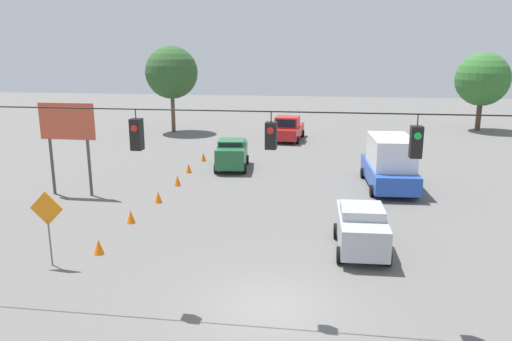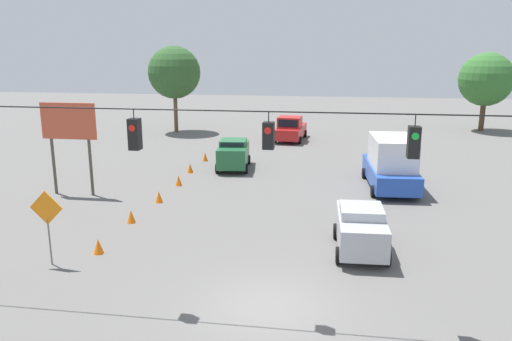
{
  "view_description": "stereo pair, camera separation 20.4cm",
  "coord_description": "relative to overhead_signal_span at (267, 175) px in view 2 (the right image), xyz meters",
  "views": [
    {
      "loc": [
        -1.56,
        13.99,
        7.82
      ],
      "look_at": [
        1.5,
        -7.34,
        2.52
      ],
      "focal_mm": 35.0,
      "sensor_mm": 36.0,
      "label": 1
    },
    {
      "loc": [
        -1.76,
        13.96,
        7.82
      ],
      "look_at": [
        1.5,
        -7.34,
        2.52
      ],
      "focal_mm": 35.0,
      "sensor_mm": 36.0,
      "label": 2
    }
  ],
  "objects": [
    {
      "name": "pickup_truck_red_withflow_deep",
      "position": [
        1.72,
        -28.89,
        -3.26
      ],
      "size": [
        2.61,
        5.34,
        2.12
      ],
      "color": "red",
      "rests_on": "ground_plane"
    },
    {
      "name": "traffic_cone_third",
      "position": [
        6.95,
        -9.89,
        -3.93
      ],
      "size": [
        0.4,
        0.4,
        0.61
      ],
      "primitive_type": "cone",
      "color": "orange",
      "rests_on": "ground_plane"
    },
    {
      "name": "traffic_cone_second",
      "position": [
        7.17,
        -6.72,
        -3.93
      ],
      "size": [
        0.4,
        0.4,
        0.61
      ],
      "primitive_type": "cone",
      "color": "orange",
      "rests_on": "ground_plane"
    },
    {
      "name": "sedan_silver_crossing_near",
      "position": [
        -3.07,
        -4.95,
        -3.27
      ],
      "size": [
        2.1,
        3.99,
        1.84
      ],
      "color": "#A8AAB2",
      "rests_on": "ground_plane"
    },
    {
      "name": "tree_horizon_right",
      "position": [
        -16.15,
        -36.85,
        0.67
      ],
      "size": [
        5.04,
        5.04,
        7.45
      ],
      "color": "#4C3823",
      "rests_on": "ground_plane"
    },
    {
      "name": "traffic_cone_fifth",
      "position": [
        7.13,
        -16.33,
        -3.93
      ],
      "size": [
        0.4,
        0.4,
        0.61
      ],
      "primitive_type": "cone",
      "color": "orange",
      "rests_on": "ground_plane"
    },
    {
      "name": "work_zone_sign",
      "position": [
        8.31,
        -1.93,
        -2.24
      ],
      "size": [
        1.27,
        0.06,
        2.84
      ],
      "color": "slate",
      "rests_on": "ground_plane"
    },
    {
      "name": "traffic_cone_farthest",
      "position": [
        7.03,
        -19.8,
        -3.93
      ],
      "size": [
        0.4,
        0.4,
        0.61
      ],
      "primitive_type": "cone",
      "color": "orange",
      "rests_on": "ground_plane"
    },
    {
      "name": "traffic_cone_nearest",
      "position": [
        7.05,
        -3.15,
        -3.93
      ],
      "size": [
        0.4,
        0.4,
        0.61
      ],
      "primitive_type": "cone",
      "color": "orange",
      "rests_on": "ground_plane"
    },
    {
      "name": "roadside_billboard",
      "position": [
        12.06,
        -10.63,
        -0.64
      ],
      "size": [
        3.07,
        0.16,
        5.02
      ],
      "color": "#4C473D",
      "rests_on": "ground_plane"
    },
    {
      "name": "box_truck_blue_oncoming_far",
      "position": [
        -5.21,
        -14.51,
        -2.76
      ],
      "size": [
        2.88,
        6.33,
        2.99
      ],
      "color": "#234CB2",
      "rests_on": "ground_plane"
    },
    {
      "name": "traffic_cone_fourth",
      "position": [
        6.93,
        -13.2,
        -3.93
      ],
      "size": [
        0.4,
        0.4,
        0.61
      ],
      "primitive_type": "cone",
      "color": "orange",
      "rests_on": "ground_plane"
    },
    {
      "name": "overhead_signal_span",
      "position": [
        0.0,
        0.0,
        0.0
      ],
      "size": [
        21.79,
        0.38,
        7.04
      ],
      "color": "#939399",
      "rests_on": "ground_plane"
    },
    {
      "name": "sedan_green_withflow_far",
      "position": [
        4.58,
        -17.86,
        -3.21
      ],
      "size": [
        2.4,
        4.19,
        1.95
      ],
      "color": "#236038",
      "rests_on": "ground_plane"
    },
    {
      "name": "tree_horizon_left",
      "position": [
        12.92,
        -31.75,
        1.36
      ],
      "size": [
        4.87,
        4.87,
        8.05
      ],
      "color": "brown",
      "rests_on": "ground_plane"
    },
    {
      "name": "ground_plane",
      "position": [
        -0.03,
        -0.07,
        -4.23
      ],
      "size": [
        140.0,
        140.0,
        0.0
      ],
      "primitive_type": "plane",
      "color": "#605E5B"
    }
  ]
}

